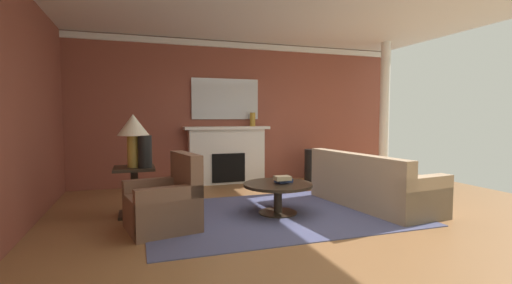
% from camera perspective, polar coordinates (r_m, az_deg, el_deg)
% --- Properties ---
extents(ground_plane, '(8.87, 8.87, 0.00)m').
position_cam_1_polar(ground_plane, '(5.19, 6.52, -11.79)').
color(ground_plane, olive).
extents(wall_fireplace, '(7.42, 0.12, 3.00)m').
position_cam_1_polar(wall_fireplace, '(7.85, -2.81, 4.67)').
color(wall_fireplace, brown).
rests_on(wall_fireplace, ground_plane).
extents(wall_window, '(0.12, 6.55, 3.00)m').
position_cam_1_polar(wall_window, '(5.01, -34.22, 4.33)').
color(wall_window, brown).
rests_on(wall_window, ground_plane).
extents(ceiling_panel, '(7.42, 6.55, 0.06)m').
position_cam_1_polar(ceiling_panel, '(5.51, 5.38, 21.09)').
color(ceiling_panel, white).
extents(crown_moulding, '(7.42, 0.08, 0.12)m').
position_cam_1_polar(crown_moulding, '(7.92, -2.68, 15.02)').
color(crown_moulding, white).
extents(area_rug, '(3.72, 2.52, 0.01)m').
position_cam_1_polar(area_rug, '(5.35, 3.47, -11.24)').
color(area_rug, '#4C517A').
rests_on(area_rug, ground_plane).
extents(fireplace, '(1.80, 0.35, 1.21)m').
position_cam_1_polar(fireplace, '(7.61, -4.60, -2.32)').
color(fireplace, white).
rests_on(fireplace, ground_plane).
extents(mantel_mirror, '(1.44, 0.04, 0.86)m').
position_cam_1_polar(mantel_mirror, '(7.69, -4.87, 6.81)').
color(mantel_mirror, silver).
extents(sofa, '(1.14, 2.19, 0.85)m').
position_cam_1_polar(sofa, '(5.98, 17.72, -6.91)').
color(sofa, tan).
rests_on(sofa, ground_plane).
extents(armchair_near_window, '(0.95, 0.95, 0.95)m').
position_cam_1_polar(armchair_near_window, '(4.71, -14.20, -9.69)').
color(armchair_near_window, brown).
rests_on(armchair_near_window, ground_plane).
extents(coffee_table, '(1.00, 1.00, 0.45)m').
position_cam_1_polar(coffee_table, '(5.27, 3.49, -7.79)').
color(coffee_table, '#2D2319').
rests_on(coffee_table, ground_plane).
extents(side_table, '(0.56, 0.56, 0.70)m').
position_cam_1_polar(side_table, '(5.46, -18.69, -6.89)').
color(side_table, '#2D2319').
rests_on(side_table, ground_plane).
extents(table_lamp, '(0.44, 0.44, 0.75)m').
position_cam_1_polar(table_lamp, '(5.36, -18.89, 1.79)').
color(table_lamp, '#B28E38').
rests_on(table_lamp, side_table).
extents(vase_mantel_right, '(0.12, 0.12, 0.29)m').
position_cam_1_polar(vase_mantel_right, '(7.67, -0.55, 3.60)').
color(vase_mantel_right, '#B7892D').
rests_on(vase_mantel_right, fireplace).
extents(vase_on_side_table, '(0.19, 0.19, 0.45)m').
position_cam_1_polar(vase_on_side_table, '(5.27, -17.19, -1.46)').
color(vase_on_side_table, black).
rests_on(vase_on_side_table, side_table).
extents(vase_tall_corner, '(0.35, 0.35, 0.70)m').
position_cam_1_polar(vase_tall_corner, '(8.01, 8.93, -3.64)').
color(vase_tall_corner, black).
rests_on(vase_tall_corner, ground_plane).
extents(book_red_cover, '(0.26, 0.21, 0.05)m').
position_cam_1_polar(book_red_cover, '(5.33, 4.37, -6.10)').
color(book_red_cover, navy).
rests_on(book_red_cover, coffee_table).
extents(book_art_folio, '(0.23, 0.16, 0.06)m').
position_cam_1_polar(book_art_folio, '(5.19, 4.20, -5.73)').
color(book_art_folio, tan).
rests_on(book_art_folio, coffee_table).
extents(column_white, '(0.20, 0.20, 3.00)m').
position_cam_1_polar(column_white, '(8.29, 19.70, 4.41)').
color(column_white, white).
rests_on(column_white, ground_plane).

